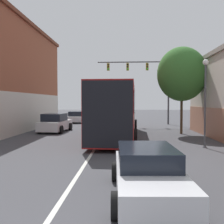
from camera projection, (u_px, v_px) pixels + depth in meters
name	position (u px, v px, depth m)	size (l,w,h in m)	color
lane_center_line	(102.00, 138.00, 17.69)	(0.14, 42.98, 0.01)	silver
bus	(117.00, 109.00, 18.25)	(3.17, 12.16, 3.55)	maroon
hatchback_foreground	(147.00, 173.00, 6.90)	(2.05, 4.43, 1.26)	silver
parked_car_left_near	(55.00, 123.00, 21.67)	(2.23, 4.22, 1.52)	silver
parked_car_left_mid	(76.00, 117.00, 31.64)	(2.37, 4.79, 1.34)	silver
traffic_signal_gantry	(146.00, 76.00, 28.75)	(7.89, 0.36, 7.16)	#333338
street_lamp	(205.00, 97.00, 14.02)	(0.31, 0.31, 4.75)	#47474C
street_tree_near	(182.00, 74.00, 20.10)	(3.78, 3.40, 6.69)	#4C3823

